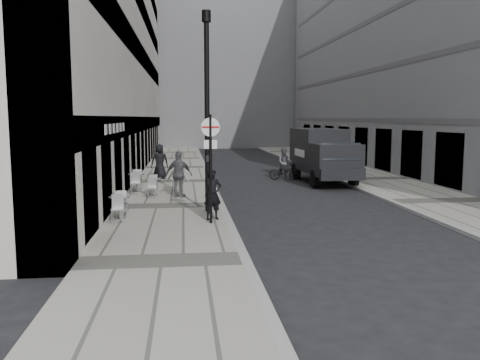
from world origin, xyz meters
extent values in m
plane|color=black|center=(0.00, 0.00, 0.00)|extent=(120.00, 120.00, 0.00)
cube|color=gray|center=(-2.00, 18.00, 0.06)|extent=(4.00, 60.00, 0.12)
cube|color=gray|center=(9.00, 18.00, 0.06)|extent=(4.00, 60.00, 0.12)
cube|color=beige|center=(-6.00, 24.50, 9.00)|extent=(4.00, 45.00, 18.00)
cube|color=slate|center=(14.00, 24.50, 10.00)|extent=(6.00, 45.00, 20.00)
cube|color=slate|center=(1.50, 56.00, 11.00)|extent=(24.00, 16.00, 22.00)
imported|color=black|center=(-0.51, 7.43, 0.96)|extent=(0.71, 0.58, 1.69)
cylinder|color=black|center=(-0.60, 6.87, 1.86)|extent=(0.09, 0.09, 3.47)
cylinder|color=white|center=(-0.60, 6.87, 3.20)|extent=(0.60, 0.09, 0.60)
cube|color=#B21414|center=(-0.60, 6.85, 3.20)|extent=(0.55, 0.07, 0.06)
cube|color=white|center=(-0.60, 6.90, 2.65)|extent=(0.42, 0.06, 0.28)
cylinder|color=black|center=(-0.60, 9.07, 3.53)|extent=(0.18, 0.18, 6.83)
cylinder|color=black|center=(-0.60, 9.07, 7.00)|extent=(0.32, 0.32, 0.40)
cylinder|color=black|center=(-0.60, 8.56, 0.59)|extent=(0.12, 0.12, 0.94)
cylinder|color=black|center=(-0.30, 11.09, 0.59)|extent=(0.13, 0.13, 0.94)
cylinder|color=black|center=(5.06, 15.36, 0.45)|extent=(0.34, 0.91, 0.90)
cylinder|color=black|center=(7.04, 15.41, 0.45)|extent=(0.34, 0.91, 0.90)
cylinder|color=black|center=(4.96, 19.20, 0.45)|extent=(0.34, 0.91, 0.90)
cylinder|color=black|center=(6.94, 19.25, 0.45)|extent=(0.34, 0.91, 0.90)
cube|color=black|center=(5.97, 18.32, 1.75)|extent=(2.36, 4.13, 2.26)
cube|color=black|center=(6.05, 15.27, 1.41)|extent=(2.31, 2.09, 1.58)
cube|color=#1E2328|center=(6.07, 14.42, 1.86)|extent=(1.99, 0.45, 0.84)
imported|color=black|center=(4.17, 18.75, 0.44)|extent=(1.76, 0.87, 0.88)
imported|color=#525257|center=(4.17, 18.75, 0.98)|extent=(0.91, 0.76, 1.67)
imported|color=#56565B|center=(-1.65, 12.32, 1.11)|extent=(1.26, 0.91, 1.98)
imported|color=#A5A298|center=(-1.72, 13.49, 0.90)|extent=(1.07, 0.70, 1.56)
imported|color=black|center=(-2.78, 19.08, 1.08)|extent=(1.02, 0.74, 1.93)
cylinder|color=silver|center=(-3.60, 14.08, 0.14)|extent=(0.48, 0.48, 0.03)
cylinder|color=silver|center=(-3.60, 14.08, 0.53)|extent=(0.07, 0.07, 0.81)
cylinder|color=silver|center=(-3.60, 14.08, 0.94)|extent=(0.76, 0.76, 0.03)
cylinder|color=silver|center=(-3.60, 7.84, 0.13)|extent=(0.44, 0.44, 0.03)
cylinder|color=silver|center=(-3.60, 7.84, 0.50)|extent=(0.06, 0.06, 0.74)
cylinder|color=silver|center=(-3.60, 7.84, 0.87)|extent=(0.70, 0.70, 0.03)
cylinder|color=#B3B3B6|center=(-2.80, 12.84, 0.13)|extent=(0.43, 0.43, 0.03)
cylinder|color=#B3B3B6|center=(-2.80, 12.84, 0.49)|extent=(0.06, 0.06, 0.72)
cylinder|color=#B3B3B6|center=(-2.80, 12.84, 0.85)|extent=(0.68, 0.68, 0.03)
camera|label=1|loc=(-1.44, -9.18, 3.50)|focal=38.00mm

